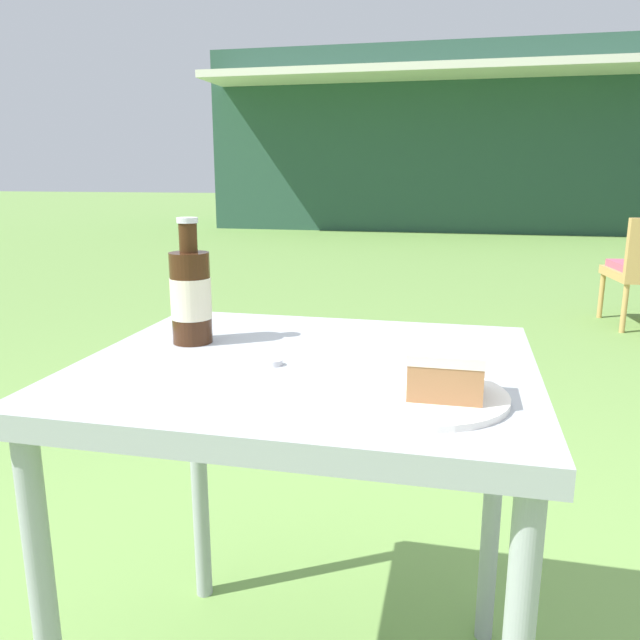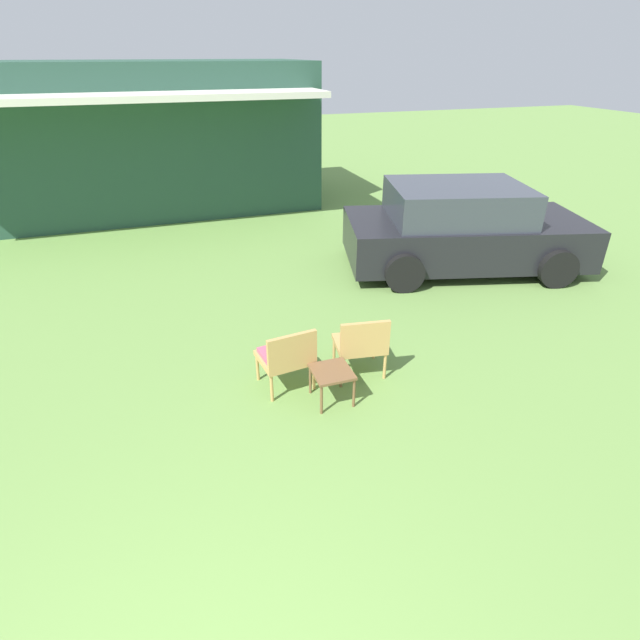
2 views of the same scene
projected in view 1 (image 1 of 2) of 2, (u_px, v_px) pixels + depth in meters
cabin_building at (451, 143)px, 12.24m from camera, size 8.65×4.51×3.20m
patio_table at (308, 407)px, 1.10m from camera, size 0.77×0.66×0.73m
cake_on_plate at (435, 383)px, 0.89m from camera, size 0.24×0.24×0.08m
cola_bottle_near at (191, 295)px, 1.18m from camera, size 0.08×0.08×0.24m
fork at (377, 396)px, 0.91m from camera, size 0.18×0.01×0.01m
loose_bottle_cap at (274, 362)px, 1.06m from camera, size 0.03×0.03×0.01m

